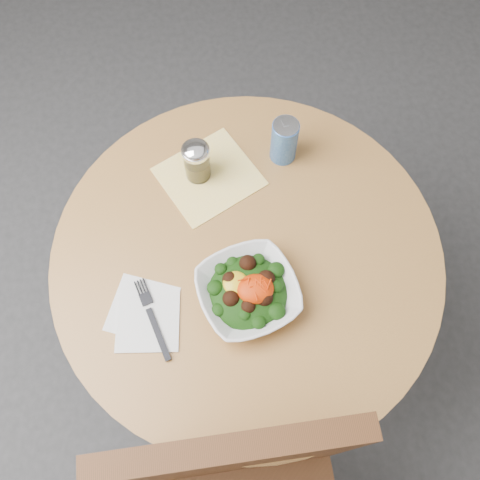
{
  "coord_description": "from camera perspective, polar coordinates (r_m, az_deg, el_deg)",
  "views": [
    {
      "loc": [
        -0.08,
        -0.47,
        1.88
      ],
      "look_at": [
        -0.01,
        0.01,
        0.81
      ],
      "focal_mm": 40.0,
      "sensor_mm": 36.0,
      "label": 1
    }
  ],
  "objects": [
    {
      "name": "beverage_can",
      "position": [
        1.3,
        4.74,
        10.51
      ],
      "size": [
        0.06,
        0.06,
        0.12
      ],
      "color": "#0D3697",
      "rests_on": "table"
    },
    {
      "name": "spice_shaker",
      "position": [
        1.27,
        -4.63,
        8.37
      ],
      "size": [
        0.07,
        0.07,
        0.12
      ],
      "color": "silver",
      "rests_on": "table"
    },
    {
      "name": "cloth_napkin",
      "position": [
        1.32,
        -3.33,
        6.78
      ],
      "size": [
        0.28,
        0.28,
        0.0
      ],
      "primitive_type": "cube",
      "rotation": [
        0.0,
        0.0,
        0.47
      ],
      "color": "yellow",
      "rests_on": "table"
    },
    {
      "name": "paper_napkins",
      "position": [
        1.19,
        -10.09,
        -7.89
      ],
      "size": [
        0.18,
        0.19,
        0.0
      ],
      "color": "silver",
      "rests_on": "table"
    },
    {
      "name": "table",
      "position": [
        1.41,
        0.65,
        -4.59
      ],
      "size": [
        0.9,
        0.9,
        0.75
      ],
      "color": "black",
      "rests_on": "ground"
    },
    {
      "name": "fork",
      "position": [
        1.18,
        -9.37,
        -8.03
      ],
      "size": [
        0.07,
        0.19,
        0.0
      ],
      "color": "black",
      "rests_on": "table"
    },
    {
      "name": "salad_bowl",
      "position": [
        1.16,
        0.87,
        -5.52
      ],
      "size": [
        0.26,
        0.26,
        0.08
      ],
      "color": "silver",
      "rests_on": "table"
    },
    {
      "name": "ground",
      "position": [
        1.93,
        0.48,
        -10.11
      ],
      "size": [
        6.0,
        6.0,
        0.0
      ],
      "primitive_type": "plane",
      "color": "#2E2E31",
      "rests_on": "ground"
    }
  ]
}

